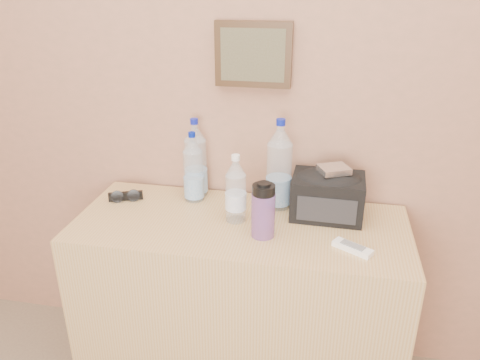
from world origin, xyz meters
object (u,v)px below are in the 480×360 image
dresser (240,306)px  pet_small (236,192)px  sunglasses (126,196)px  pet_large_c (279,169)px  toiletry_bag (328,194)px  pet_large_a (193,171)px  nalgene_bottle (263,210)px  ac_remote (353,248)px  foil_packet (334,169)px  pet_large_b (196,162)px

dresser → pet_small: 0.52m
sunglasses → pet_large_c: bearing=-15.0°
sunglasses → toiletry_bag: 0.84m
pet_large_a → toiletry_bag: pet_large_a is taller
pet_large_c → pet_large_a: bearing=-179.2°
nalgene_bottle → ac_remote: 0.34m
pet_small → ac_remote: (0.44, -0.14, -0.11)m
dresser → pet_small: (-0.02, 0.02, 0.52)m
nalgene_bottle → foil_packet: 0.33m
nalgene_bottle → ac_remote: (0.32, -0.04, -0.09)m
pet_large_b → toiletry_bag: (0.56, -0.09, -0.06)m
foil_packet → sunglasses: bearing=-178.3°
pet_large_b → toiletry_bag: 0.57m
pet_large_c → sunglasses: pet_large_c is taller
pet_small → toiletry_bag: size_ratio=0.98×
pet_large_a → pet_large_c: size_ratio=0.80×
pet_large_a → toiletry_bag: 0.56m
pet_large_c → ac_remote: 0.44m
dresser → pet_large_c: bearing=53.2°
pet_large_b → foil_packet: pet_large_b is taller
pet_large_c → nalgene_bottle: (-0.03, -0.25, -0.06)m
sunglasses → toiletry_bag: toiletry_bag is taller
ac_remote → toiletry_bag: bearing=142.2°
pet_small → nalgene_bottle: (0.12, -0.10, -0.01)m
pet_large_b → ac_remote: pet_large_b is taller
pet_large_b → pet_large_c: size_ratio=0.91×
pet_small → sunglasses: size_ratio=1.90×
sunglasses → toiletry_bag: bearing=-19.4°
pet_large_b → nalgene_bottle: bearing=-41.6°
ac_remote → dresser: bearing=-165.4°
toiletry_bag → pet_large_b: bearing=171.9°
sunglasses → foil_packet: 0.87m
pet_large_c → pet_small: size_ratio=1.38×
pet_large_b → nalgene_bottle: pet_large_b is taller
pet_large_a → pet_large_c: (0.36, 0.01, 0.03)m
pet_large_a → nalgene_bottle: pet_large_a is taller
pet_large_c → sunglasses: bearing=-173.7°
dresser → ac_remote: (0.42, -0.12, 0.41)m
ac_remote → sunglasses: bearing=-162.7°
pet_large_a → nalgene_bottle: size_ratio=1.41×
pet_large_c → toiletry_bag: size_ratio=1.35×
pet_large_a → foil_packet: size_ratio=2.73×
pet_small → pet_large_a: bearing=145.2°
pet_large_c → ac_remote: size_ratio=2.64×
pet_large_a → pet_small: bearing=-34.8°
pet_small → nalgene_bottle: 0.16m
toiletry_bag → pet_small: bearing=-161.4°
nalgene_bottle → toiletry_bag: (0.22, 0.20, -0.01)m
dresser → pet_large_b: (-0.23, 0.22, 0.55)m
pet_large_b → foil_packet: bearing=-9.3°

